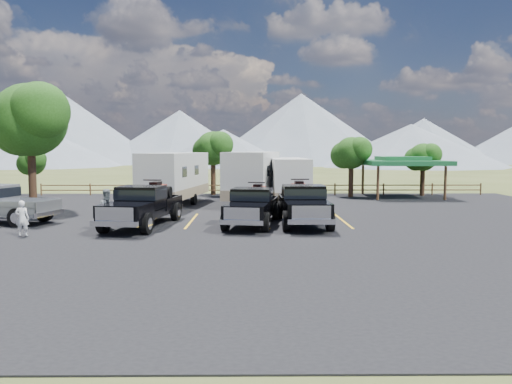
{
  "coord_description": "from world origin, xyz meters",
  "views": [
    {
      "loc": [
        1.17,
        -22.12,
        3.85
      ],
      "look_at": [
        1.4,
        3.58,
        1.6
      ],
      "focal_mm": 35.0,
      "sensor_mm": 36.0,
      "label": 1
    }
  ],
  "objects_px": {
    "rig_left": "(143,204)",
    "tree_big_nw": "(30,120)",
    "trailer_right": "(288,180)",
    "rig_center": "(253,205)",
    "pavilion": "(402,162)",
    "trailer_center": "(253,177)",
    "person_a": "(22,218)",
    "trailer_left": "(175,178)",
    "person_b": "(108,210)",
    "rig_right": "(303,203)"
  },
  "relations": [
    {
      "from": "rig_center",
      "to": "rig_right",
      "type": "bearing_deg",
      "value": 13.53
    },
    {
      "from": "trailer_left",
      "to": "person_a",
      "type": "height_order",
      "value": "trailer_left"
    },
    {
      "from": "pavilion",
      "to": "rig_center",
      "type": "xyz_separation_m",
      "value": [
        -11.77,
        -14.37,
        -1.75
      ]
    },
    {
      "from": "trailer_left",
      "to": "person_b",
      "type": "relative_size",
      "value": 5.23
    },
    {
      "from": "person_b",
      "to": "trailer_right",
      "type": "bearing_deg",
      "value": 10.73
    },
    {
      "from": "trailer_center",
      "to": "trailer_right",
      "type": "height_order",
      "value": "trailer_center"
    },
    {
      "from": "trailer_right",
      "to": "rig_center",
      "type": "bearing_deg",
      "value": -106.57
    },
    {
      "from": "pavilion",
      "to": "rig_left",
      "type": "xyz_separation_m",
      "value": [
        -17.15,
        -14.77,
        -1.68
      ]
    },
    {
      "from": "pavilion",
      "to": "rig_right",
      "type": "bearing_deg",
      "value": -123.12
    },
    {
      "from": "rig_left",
      "to": "tree_big_nw",
      "type": "bearing_deg",
      "value": 150.02
    },
    {
      "from": "trailer_right",
      "to": "pavilion",
      "type": "bearing_deg",
      "value": 27.88
    },
    {
      "from": "rig_center",
      "to": "person_a",
      "type": "height_order",
      "value": "rig_center"
    },
    {
      "from": "rig_right",
      "to": "trailer_left",
      "type": "bearing_deg",
      "value": 131.49
    },
    {
      "from": "rig_center",
      "to": "trailer_center",
      "type": "relative_size",
      "value": 0.62
    },
    {
      "from": "rig_right",
      "to": "person_a",
      "type": "height_order",
      "value": "rig_right"
    },
    {
      "from": "trailer_left",
      "to": "rig_center",
      "type": "bearing_deg",
      "value": -49.97
    },
    {
      "from": "pavilion",
      "to": "rig_left",
      "type": "distance_m",
      "value": 22.7
    },
    {
      "from": "trailer_center",
      "to": "person_b",
      "type": "bearing_deg",
      "value": -111.73
    },
    {
      "from": "rig_center",
      "to": "trailer_center",
      "type": "bearing_deg",
      "value": 98.98
    },
    {
      "from": "trailer_center",
      "to": "trailer_right",
      "type": "distance_m",
      "value": 2.37
    },
    {
      "from": "rig_right",
      "to": "tree_big_nw",
      "type": "bearing_deg",
      "value": 158.47
    },
    {
      "from": "person_b",
      "to": "rig_center",
      "type": "bearing_deg",
      "value": -24.37
    },
    {
      "from": "rig_right",
      "to": "rig_left",
      "type": "bearing_deg",
      "value": -176.41
    },
    {
      "from": "pavilion",
      "to": "person_a",
      "type": "height_order",
      "value": "pavilion"
    },
    {
      "from": "pavilion",
      "to": "trailer_right",
      "type": "bearing_deg",
      "value": -150.44
    },
    {
      "from": "tree_big_nw",
      "to": "pavilion",
      "type": "relative_size",
      "value": 1.26
    },
    {
      "from": "person_b",
      "to": "trailer_left",
      "type": "bearing_deg",
      "value": 42.84
    },
    {
      "from": "person_a",
      "to": "person_b",
      "type": "xyz_separation_m",
      "value": [
        3.35,
        1.36,
        0.19
      ]
    },
    {
      "from": "rig_left",
      "to": "trailer_left",
      "type": "xyz_separation_m",
      "value": [
        0.15,
        9.15,
        0.77
      ]
    },
    {
      "from": "pavilion",
      "to": "rig_center",
      "type": "height_order",
      "value": "pavilion"
    },
    {
      "from": "tree_big_nw",
      "to": "trailer_left",
      "type": "xyz_separation_m",
      "value": [
        8.54,
        2.36,
        -3.72
      ]
    },
    {
      "from": "person_a",
      "to": "trailer_left",
      "type": "bearing_deg",
      "value": -120.12
    },
    {
      "from": "trailer_center",
      "to": "person_a",
      "type": "height_order",
      "value": "trailer_center"
    },
    {
      "from": "trailer_left",
      "to": "trailer_center",
      "type": "bearing_deg",
      "value": 13.68
    },
    {
      "from": "trailer_left",
      "to": "trailer_right",
      "type": "xyz_separation_m",
      "value": [
        7.64,
        0.31,
        -0.19
      ]
    },
    {
      "from": "person_b",
      "to": "tree_big_nw",
      "type": "bearing_deg",
      "value": 91.7
    },
    {
      "from": "rig_left",
      "to": "rig_center",
      "type": "bearing_deg",
      "value": 13.3
    },
    {
      "from": "tree_big_nw",
      "to": "trailer_right",
      "type": "bearing_deg",
      "value": 9.35
    },
    {
      "from": "trailer_right",
      "to": "person_a",
      "type": "xyz_separation_m",
      "value": [
        -12.48,
        -12.19,
        -0.87
      ]
    },
    {
      "from": "rig_left",
      "to": "person_a",
      "type": "relative_size",
      "value": 4.43
    },
    {
      "from": "rig_right",
      "to": "person_a",
      "type": "distance_m",
      "value": 13.02
    },
    {
      "from": "rig_right",
      "to": "person_b",
      "type": "xyz_separation_m",
      "value": [
        -9.24,
        -1.96,
        -0.1
      ]
    },
    {
      "from": "rig_center",
      "to": "trailer_left",
      "type": "height_order",
      "value": "trailer_left"
    },
    {
      "from": "pavilion",
      "to": "rig_center",
      "type": "relative_size",
      "value": 0.96
    },
    {
      "from": "rig_left",
      "to": "person_b",
      "type": "xyz_separation_m",
      "value": [
        -1.34,
        -1.37,
        -0.1
      ]
    },
    {
      "from": "rig_right",
      "to": "pavilion",
      "type": "bearing_deg",
      "value": 56.2
    },
    {
      "from": "rig_left",
      "to": "person_a",
      "type": "height_order",
      "value": "rig_left"
    },
    {
      "from": "rig_center",
      "to": "trailer_right",
      "type": "bearing_deg",
      "value": 84.4
    },
    {
      "from": "rig_center",
      "to": "person_a",
      "type": "bearing_deg",
      "value": -153.4
    },
    {
      "from": "tree_big_nw",
      "to": "trailer_left",
      "type": "height_order",
      "value": "tree_big_nw"
    }
  ]
}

